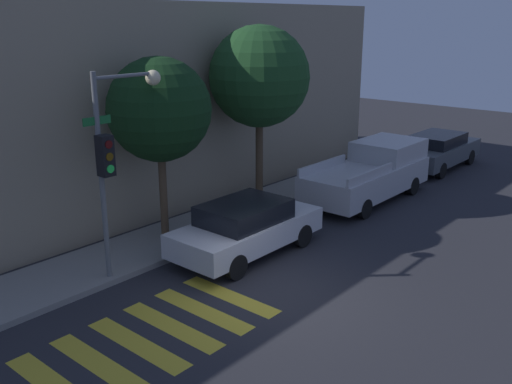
# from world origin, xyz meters

# --- Properties ---
(ground_plane) EXTENTS (60.00, 60.00, 0.00)m
(ground_plane) POSITION_xyz_m (0.00, 0.00, 0.00)
(ground_plane) COLOR #28282D
(sidewalk) EXTENTS (26.00, 2.19, 0.14)m
(sidewalk) POSITION_xyz_m (0.00, 4.29, 0.07)
(sidewalk) COLOR gray
(sidewalk) RESTS_ON ground
(building_row) EXTENTS (26.00, 6.00, 6.38)m
(building_row) POSITION_xyz_m (0.00, 8.79, 3.19)
(building_row) COLOR gray
(building_row) RESTS_ON ground
(crosswalk) EXTENTS (4.72, 2.60, 0.00)m
(crosswalk) POSITION_xyz_m (-2.85, 0.80, 0.00)
(crosswalk) COLOR gold
(crosswalk) RESTS_ON ground
(traffic_light_pole) EXTENTS (2.13, 0.56, 4.83)m
(traffic_light_pole) POSITION_xyz_m (-1.61, 3.37, 3.27)
(traffic_light_pole) COLOR slate
(traffic_light_pole) RESTS_ON ground
(sedan_near_corner) EXTENTS (4.26, 1.83, 1.42)m
(sedan_near_corner) POSITION_xyz_m (1.30, 2.10, 0.75)
(sedan_near_corner) COLOR silver
(sedan_near_corner) RESTS_ON ground
(pickup_truck) EXTENTS (5.29, 2.05, 1.83)m
(pickup_truck) POSITION_xyz_m (7.68, 2.10, 0.91)
(pickup_truck) COLOR #BCBCC1
(pickup_truck) RESTS_ON ground
(sedan_middle) EXTENTS (4.68, 1.84, 1.43)m
(sedan_middle) POSITION_xyz_m (13.07, 2.10, 0.76)
(sedan_middle) COLOR #4C5156
(sedan_middle) RESTS_ON ground
(tree_near_corner) EXTENTS (2.73, 2.73, 5.00)m
(tree_near_corner) POSITION_xyz_m (0.54, 4.42, 3.62)
(tree_near_corner) COLOR brown
(tree_near_corner) RESTS_ON ground
(tree_midblock) EXTENTS (3.12, 3.12, 5.74)m
(tree_midblock) POSITION_xyz_m (4.56, 4.42, 4.17)
(tree_midblock) COLOR brown
(tree_midblock) RESTS_ON ground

